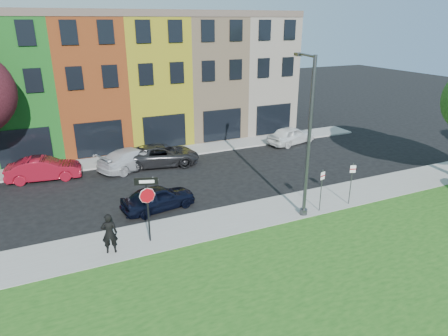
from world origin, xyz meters
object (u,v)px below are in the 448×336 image
man (109,233)px  street_lamp (307,138)px  sedan_near (158,198)px  stop_sign (147,197)px

man → street_lamp: size_ratio=0.23×
man → sedan_near: man is taller
sedan_near → street_lamp: (6.77, -3.81, 3.55)m
man → street_lamp: (9.93, -0.30, 3.18)m
sedan_near → stop_sign: bearing=148.4°
stop_sign → man: 2.25m
stop_sign → street_lamp: (8.11, -0.53, 1.88)m
street_lamp → stop_sign: bearing=-170.9°
sedan_near → street_lamp: street_lamp is taller
man → street_lamp: bearing=-169.9°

